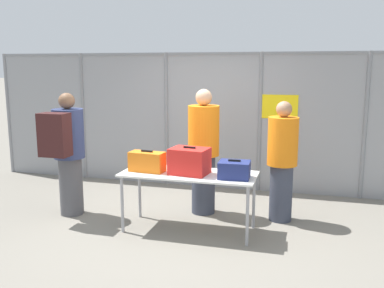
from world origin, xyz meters
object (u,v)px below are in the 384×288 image
(inspection_table, at_px, (189,178))
(security_worker_far, at_px, (282,160))
(suitcase_navy, at_px, (234,170))
(utility_trailer, at_px, (259,150))
(suitcase_red, at_px, (190,161))
(traveler_hooded, at_px, (67,149))
(suitcase_orange, at_px, (147,162))
(security_worker_near, at_px, (204,150))

(inspection_table, relative_size, security_worker_far, 1.04)
(suitcase_navy, distance_m, utility_trailer, 3.61)
(suitcase_red, xyz_separation_m, traveler_hooded, (-1.85, 0.12, 0.03))
(suitcase_navy, xyz_separation_m, traveler_hooded, (-2.44, 0.18, 0.09))
(suitcase_red, distance_m, utility_trailer, 3.59)
(suitcase_orange, xyz_separation_m, utility_trailer, (1.07, 3.55, -0.47))
(suitcase_red, bearing_deg, utility_trailer, 81.91)
(suitcase_orange, bearing_deg, suitcase_red, 2.70)
(suitcase_navy, distance_m, security_worker_far, 0.96)
(suitcase_orange, relative_size, suitcase_navy, 1.22)
(suitcase_red, distance_m, security_worker_far, 1.34)
(suitcase_orange, distance_m, security_worker_far, 1.86)
(suitcase_orange, height_order, utility_trailer, suitcase_orange)
(traveler_hooded, bearing_deg, inspection_table, -5.04)
(inspection_table, relative_size, suitcase_navy, 4.44)
(suitcase_red, xyz_separation_m, security_worker_far, (1.12, 0.74, -0.08))
(suitcase_orange, bearing_deg, security_worker_far, 24.32)
(inspection_table, height_order, security_worker_near, security_worker_near)
(inspection_table, height_order, utility_trailer, inspection_table)
(traveler_hooded, bearing_deg, utility_trailer, 53.22)
(suitcase_red, distance_m, traveler_hooded, 1.85)
(security_worker_near, bearing_deg, suitcase_orange, 60.61)
(inspection_table, distance_m, suitcase_red, 0.23)
(suitcase_red, bearing_deg, traveler_hooded, 176.23)
(suitcase_orange, xyz_separation_m, security_worker_far, (1.69, 0.77, -0.04))
(suitcase_red, relative_size, security_worker_near, 0.28)
(suitcase_orange, bearing_deg, suitcase_navy, -1.52)
(traveler_hooded, xyz_separation_m, security_worker_far, (2.97, 0.62, -0.11))
(suitcase_red, bearing_deg, suitcase_navy, -5.59)
(suitcase_navy, height_order, traveler_hooded, traveler_hooded)
(suitcase_red, relative_size, security_worker_far, 0.31)
(security_worker_far, bearing_deg, inspection_table, 10.52)
(security_worker_near, distance_m, utility_trailer, 2.85)
(traveler_hooded, height_order, security_worker_far, traveler_hooded)
(inspection_table, bearing_deg, security_worker_far, 31.95)
(inspection_table, xyz_separation_m, suitcase_navy, (0.61, -0.09, 0.17))
(suitcase_navy, bearing_deg, suitcase_red, 174.41)
(suitcase_orange, bearing_deg, utility_trailer, 73.16)
(inspection_table, height_order, suitcase_red, suitcase_red)
(inspection_table, relative_size, security_worker_near, 0.96)
(inspection_table, relative_size, traveler_hooded, 0.99)
(inspection_table, height_order, suitcase_navy, suitcase_navy)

